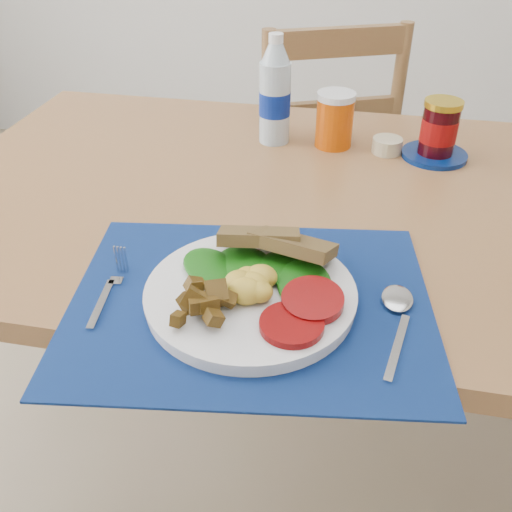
{
  "coord_description": "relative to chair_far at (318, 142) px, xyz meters",
  "views": [
    {
      "loc": [
        0.13,
        -0.76,
        1.27
      ],
      "look_at": [
        -0.01,
        -0.1,
        0.8
      ],
      "focal_mm": 40.0,
      "sensor_mm": 36.0,
      "label": 1
    }
  ],
  "objects": [
    {
      "name": "water_bottle",
      "position": [
        -0.06,
        -0.42,
        0.28
      ],
      "size": [
        0.07,
        0.07,
        0.23
      ],
      "color": "#ADBFCC",
      "rests_on": "table"
    },
    {
      "name": "chair_far",
      "position": [
        0.0,
        0.0,
        0.0
      ],
      "size": [
        0.55,
        0.54,
        1.13
      ],
      "rotation": [
        0.0,
        0.0,
        3.55
      ],
      "color": "brown",
      "rests_on": "ground"
    },
    {
      "name": "breakfast_plate",
      "position": [
        -0.01,
        -0.99,
        0.2
      ],
      "size": [
        0.3,
        0.3,
        0.07
      ],
      "rotation": [
        0.0,
        0.0,
        -0.01
      ],
      "color": "silver",
      "rests_on": "placemat"
    },
    {
      "name": "placemat",
      "position": [
        0.0,
        -0.99,
        0.18
      ],
      "size": [
        0.56,
        0.47,
        0.0
      ],
      "primitive_type": "cube",
      "rotation": [
        0.0,
        0.0,
        0.14
      ],
      "color": "black",
      "rests_on": "table"
    },
    {
      "name": "table",
      "position": [
        0.01,
        -0.64,
        0.09
      ],
      "size": [
        1.4,
        0.9,
        0.75
      ],
      "color": "brown",
      "rests_on": "ground"
    },
    {
      "name": "juice_glass",
      "position": [
        0.07,
        -0.41,
        0.23
      ],
      "size": [
        0.08,
        0.08,
        0.11
      ],
      "primitive_type": "cylinder",
      "color": "#C54805",
      "rests_on": "table"
    },
    {
      "name": "ground",
      "position": [
        0.01,
        -0.84,
        -0.57
      ],
      "size": [
        4.0,
        4.0,
        0.0
      ],
      "primitive_type": "plane",
      "color": "gray",
      "rests_on": "ground"
    },
    {
      "name": "ramekin",
      "position": [
        0.18,
        -0.43,
        0.19
      ],
      "size": [
        0.06,
        0.06,
        0.03
      ],
      "primitive_type": "cylinder",
      "color": "#BDAF8A",
      "rests_on": "table"
    },
    {
      "name": "jam_on_saucer",
      "position": [
        0.28,
        -0.43,
        0.23
      ],
      "size": [
        0.14,
        0.14,
        0.12
      ],
      "color": "navy",
      "rests_on": "table"
    },
    {
      "name": "spoon",
      "position": [
        0.21,
        -0.98,
        0.18
      ],
      "size": [
        0.05,
        0.19,
        0.01
      ],
      "rotation": [
        0.0,
        0.0,
        -0.18
      ],
      "color": "#B2B5BA",
      "rests_on": "placemat"
    },
    {
      "name": "fork",
      "position": [
        -0.2,
        -1.0,
        0.18
      ],
      "size": [
        0.03,
        0.15,
        0.0
      ],
      "rotation": [
        0.0,
        0.0,
        0.14
      ],
      "color": "#B2B5BA",
      "rests_on": "placemat"
    }
  ]
}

